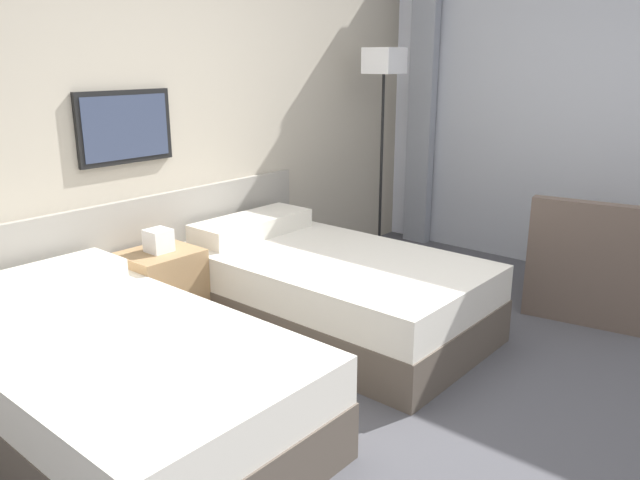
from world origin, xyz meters
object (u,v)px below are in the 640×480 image
object	(u,v)px
bed_near_window	(329,289)
nightstand	(162,292)
bed_near_door	(116,380)
floor_lamp	(384,80)
armchair	(593,269)

from	to	relation	value
bed_near_window	nightstand	world-z (taller)	nightstand
bed_near_door	floor_lamp	xyz separation A→B (m)	(2.95, 0.59, 1.27)
bed_near_door	nightstand	xyz separation A→B (m)	(0.78, 0.72, 0.03)
bed_near_window	armchair	world-z (taller)	armchair
bed_near_door	armchair	size ratio (longest dim) A/B	2.06
bed_near_door	floor_lamp	world-z (taller)	floor_lamp
floor_lamp	armchair	xyz separation A→B (m)	(0.07, -1.78, -1.24)
bed_near_window	armchair	distance (m)	1.88
bed_near_door	bed_near_window	world-z (taller)	same
armchair	bed_near_door	bearing A→B (deg)	59.11
armchair	nightstand	bearing A→B (deg)	40.20
nightstand	armchair	xyz separation A→B (m)	(2.24, -1.90, -0.01)
bed_near_window	floor_lamp	size ratio (longest dim) A/B	1.09
floor_lamp	bed_near_door	bearing A→B (deg)	-168.69
bed_near_door	armchair	world-z (taller)	armchair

